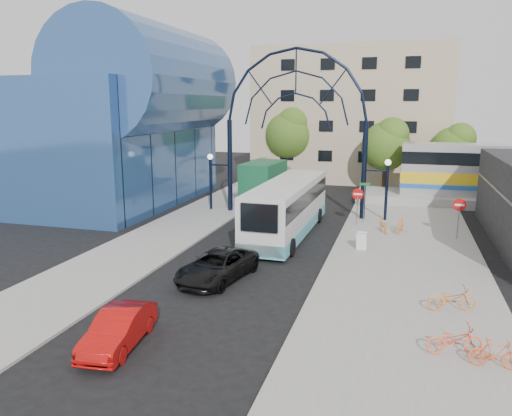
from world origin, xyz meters
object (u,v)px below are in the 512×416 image
(black_suv, at_px, (217,266))
(tree_north_a, at_px, (387,143))
(bike_far_a, at_px, (454,340))
(gateway_arch, at_px, (296,98))
(do_not_enter_sign, at_px, (459,209))
(bike_near_b, at_px, (401,225))
(bike_far_b, at_px, (495,354))
(stop_sign, at_px, (358,197))
(green_truck, at_px, (267,182))
(street_name_sign, at_px, (364,194))
(bike_near_a, at_px, (384,225))
(bike_far_c, at_px, (452,299))
(city_bus, at_px, (288,207))
(tree_north_c, at_px, (455,147))
(red_sedan, at_px, (119,329))
(sandwich_board, at_px, (362,239))
(tree_north_b, at_px, (290,132))

(black_suv, bearing_deg, tree_north_a, 86.25)
(tree_north_a, bearing_deg, bike_far_a, -83.80)
(gateway_arch, distance_m, tree_north_a, 13.98)
(do_not_enter_sign, bearing_deg, bike_near_b, 170.10)
(do_not_enter_sign, distance_m, bike_far_b, 15.98)
(stop_sign, height_order, bike_far_b, stop_sign)
(green_truck, xyz_separation_m, bike_far_a, (12.79, -23.80, -1.14))
(stop_sign, distance_m, street_name_sign, 0.74)
(stop_sign, relative_size, bike_far_a, 1.34)
(bike_near_a, distance_m, bike_far_c, 12.44)
(bike_far_c, bearing_deg, city_bus, 25.57)
(tree_north_c, distance_m, green_truck, 18.24)
(tree_north_a, height_order, bike_far_b, tree_north_a)
(street_name_sign, xyz_separation_m, black_suv, (-5.75, -13.22, -1.44))
(street_name_sign, xyz_separation_m, bike_far_a, (4.32, -17.91, -1.52))
(gateway_arch, xyz_separation_m, red_sedan, (-1.43, -21.77, -7.92))
(stop_sign, height_order, bike_near_b, stop_sign)
(do_not_enter_sign, distance_m, red_sedan, 21.73)
(do_not_enter_sign, bearing_deg, tree_north_a, 107.03)
(sandwich_board, distance_m, green_truck, 15.37)
(black_suv, xyz_separation_m, bike_near_b, (8.22, 11.20, -0.06))
(gateway_arch, bearing_deg, tree_north_a, 62.83)
(stop_sign, height_order, bike_near_a, stop_sign)
(tree_north_c, bearing_deg, bike_far_c, -94.59)
(bike_far_b, bearing_deg, bike_far_c, 11.78)
(stop_sign, bearing_deg, bike_near_a, -40.51)
(gateway_arch, height_order, bike_near_b, gateway_arch)
(red_sedan, bearing_deg, gateway_arch, 79.69)
(city_bus, xyz_separation_m, bike_far_a, (8.75, -13.86, -1.16))
(black_suv, bearing_deg, bike_far_a, -14.67)
(red_sedan, bearing_deg, bike_near_b, 57.07)
(street_name_sign, relative_size, bike_far_a, 1.50)
(red_sedan, bearing_deg, stop_sign, 65.96)
(green_truck, bearing_deg, bike_far_c, -52.27)
(stop_sign, xyz_separation_m, red_sedan, (-6.23, -19.77, -1.35))
(tree_north_b, relative_size, bike_near_b, 4.76)
(do_not_enter_sign, distance_m, green_truck, 16.61)
(tree_north_b, bearing_deg, tree_north_c, -7.12)
(city_bus, bearing_deg, black_suv, -97.11)
(red_sedan, bearing_deg, tree_north_c, 62.65)
(street_name_sign, bearing_deg, bike_near_a, -56.41)
(city_bus, height_order, bike_near_b, city_bus)
(tree_north_c, relative_size, bike_near_b, 3.87)
(gateway_arch, height_order, do_not_enter_sign, gateway_arch)
(tree_north_b, bearing_deg, do_not_enter_sign, -53.26)
(gateway_arch, height_order, city_bus, gateway_arch)
(gateway_arch, height_order, tree_north_b, gateway_arch)
(do_not_enter_sign, bearing_deg, black_suv, -137.40)
(do_not_enter_sign, bearing_deg, gateway_arch, 160.01)
(bike_far_a, bearing_deg, sandwich_board, 2.17)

